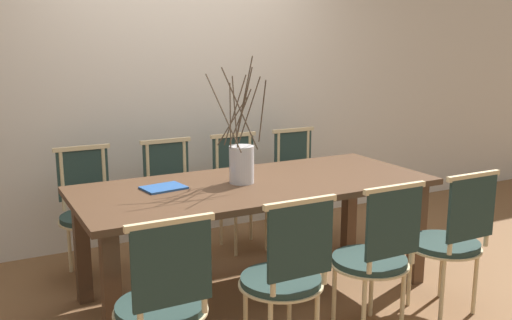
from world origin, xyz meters
The scene contains 13 objects.
ground_plane centered at (0.00, 0.00, 0.00)m, with size 16.00×16.00×0.00m, color brown.
wall_rear centered at (0.00, 1.37, 1.60)m, with size 12.00×0.06×3.20m.
dining_table centered at (0.00, 0.00, 0.66)m, with size 2.32×0.98×0.76m.
chair_near_leftend centered at (-0.92, -0.83, 0.49)m, with size 0.45×0.45×0.92m.
chair_near_left centered at (-0.26, -0.83, 0.49)m, with size 0.45×0.45×0.92m.
chair_near_center centered at (0.32, -0.83, 0.49)m, with size 0.45×0.45×0.92m.
chair_near_right centered at (0.90, -0.83, 0.49)m, with size 0.45×0.45×0.92m.
chair_far_leftend centered at (-0.91, 0.83, 0.49)m, with size 0.45×0.45×0.92m.
chair_far_left centered at (-0.28, 0.83, 0.49)m, with size 0.45×0.45×0.92m.
chair_far_center centered at (0.30, 0.83, 0.49)m, with size 0.45×0.45×0.92m.
chair_far_right centered at (0.87, 0.83, 0.49)m, with size 0.45×0.45×0.92m.
vase_centerpiece centered at (-0.08, 0.04, 0.90)m, with size 0.38×0.33×0.81m.
book_stack centered at (-0.58, 0.13, 0.76)m, with size 0.28×0.23×0.01m.
Camera 1 is at (-1.67, -3.18, 1.67)m, focal length 40.00 mm.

